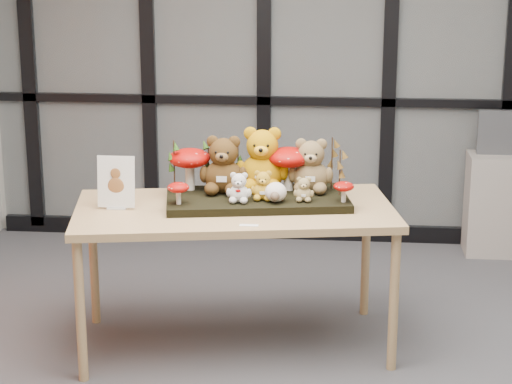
# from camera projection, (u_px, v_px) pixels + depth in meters

# --- Properties ---
(room_shell) EXTENTS (5.00, 5.00, 5.00)m
(room_shell) POSITION_uv_depth(u_px,v_px,m) (317.00, 54.00, 4.17)
(room_shell) COLOR #B4B2AA
(room_shell) RESTS_ON floor
(glass_partition) EXTENTS (4.90, 0.06, 2.78)m
(glass_partition) POSITION_uv_depth(u_px,v_px,m) (327.00, 51.00, 6.61)
(glass_partition) COLOR #2D383F
(glass_partition) RESTS_ON floor
(display_table) EXTENTS (1.82, 1.13, 0.80)m
(display_table) POSITION_uv_depth(u_px,v_px,m) (235.00, 219.00, 4.98)
(display_table) COLOR tan
(display_table) RESTS_ON floor
(diorama_tray) EXTENTS (1.05, 0.65, 0.04)m
(diorama_tray) POSITION_uv_depth(u_px,v_px,m) (257.00, 200.00, 5.02)
(diorama_tray) COLOR black
(diorama_tray) RESTS_ON display_table
(bear_pooh_yellow) EXTENTS (0.34, 0.32, 0.39)m
(bear_pooh_yellow) POSITION_uv_depth(u_px,v_px,m) (262.00, 155.00, 5.10)
(bear_pooh_yellow) COLOR #BA7F06
(bear_pooh_yellow) RESTS_ON diorama_tray
(bear_brown_medium) EXTENTS (0.30, 0.28, 0.35)m
(bear_brown_medium) POSITION_uv_depth(u_px,v_px,m) (224.00, 161.00, 5.05)
(bear_brown_medium) COLOR #452C11
(bear_brown_medium) RESTS_ON diorama_tray
(bear_tan_back) EXTENTS (0.28, 0.26, 0.33)m
(bear_tan_back) POSITION_uv_depth(u_px,v_px,m) (311.00, 162.00, 5.07)
(bear_tan_back) COLOR brown
(bear_tan_back) RESTS_ON diorama_tray
(bear_small_yellow) EXTENTS (0.15, 0.14, 0.17)m
(bear_small_yellow) POSITION_uv_depth(u_px,v_px,m) (263.00, 184.00, 4.93)
(bear_small_yellow) COLOR #BC8A1E
(bear_small_yellow) RESTS_ON diorama_tray
(bear_white_bow) EXTENTS (0.15, 0.14, 0.18)m
(bear_white_bow) POSITION_uv_depth(u_px,v_px,m) (239.00, 186.00, 4.88)
(bear_white_bow) COLOR silver
(bear_white_bow) RESTS_ON diorama_tray
(bear_beige_small) EXTENTS (0.13, 0.12, 0.14)m
(bear_beige_small) POSITION_uv_depth(u_px,v_px,m) (304.00, 188.00, 4.90)
(bear_beige_small) COLOR #9C8551
(bear_beige_small) RESTS_ON diorama_tray
(plush_cream_hedgehog) EXTENTS (0.10, 0.09, 0.12)m
(plush_cream_hedgehog) POSITION_uv_depth(u_px,v_px,m) (276.00, 191.00, 4.89)
(plush_cream_hedgehog) COLOR white
(plush_cream_hedgehog) RESTS_ON diorama_tray
(mushroom_back_left) EXTENTS (0.23, 0.23, 0.26)m
(mushroom_back_left) POSITION_uv_depth(u_px,v_px,m) (190.00, 167.00, 5.11)
(mushroom_back_left) COLOR #950804
(mushroom_back_left) RESTS_ON diorama_tray
(mushroom_back_right) EXTENTS (0.24, 0.24, 0.26)m
(mushroom_back_right) POSITION_uv_depth(u_px,v_px,m) (289.00, 167.00, 5.11)
(mushroom_back_right) COLOR #950804
(mushroom_back_right) RESTS_ON diorama_tray
(mushroom_front_left) EXTENTS (0.12, 0.12, 0.13)m
(mushroom_front_left) POSITION_uv_depth(u_px,v_px,m) (178.00, 192.00, 4.85)
(mushroom_front_left) COLOR #950804
(mushroom_front_left) RESTS_ON diorama_tray
(mushroom_front_right) EXTENTS (0.11, 0.11, 0.12)m
(mushroom_front_right) POSITION_uv_depth(u_px,v_px,m) (344.00, 191.00, 4.89)
(mushroom_front_right) COLOR #950804
(mushroom_front_right) RESTS_ON diorama_tray
(sprig_green_far_left) EXTENTS (0.05, 0.05, 0.29)m
(sprig_green_far_left) POSITION_uv_depth(u_px,v_px,m) (174.00, 166.00, 5.07)
(sprig_green_far_left) COLOR #113B0D
(sprig_green_far_left) RESTS_ON diorama_tray
(sprig_green_mid_left) EXTENTS (0.05, 0.05, 0.28)m
(sprig_green_mid_left) POSITION_uv_depth(u_px,v_px,m) (209.00, 164.00, 5.14)
(sprig_green_mid_left) COLOR #113B0D
(sprig_green_mid_left) RESTS_ON diorama_tray
(sprig_dry_far_right) EXTENTS (0.05, 0.05, 0.29)m
(sprig_dry_far_right) POSITION_uv_depth(u_px,v_px,m) (332.00, 163.00, 5.11)
(sprig_dry_far_right) COLOR brown
(sprig_dry_far_right) RESTS_ON diorama_tray
(sprig_dry_mid_right) EXTENTS (0.05, 0.05, 0.25)m
(sprig_dry_mid_right) POSITION_uv_depth(u_px,v_px,m) (340.00, 173.00, 5.00)
(sprig_dry_mid_right) COLOR brown
(sprig_dry_mid_right) RESTS_ON diorama_tray
(sprig_green_centre) EXTENTS (0.05, 0.05, 0.24)m
(sprig_green_centre) POSITION_uv_depth(u_px,v_px,m) (238.00, 166.00, 5.16)
(sprig_green_centre) COLOR #113B0D
(sprig_green_centre) RESTS_ON diorama_tray
(sign_holder) EXTENTS (0.20, 0.06, 0.28)m
(sign_holder) POSITION_uv_depth(u_px,v_px,m) (116.00, 185.00, 4.90)
(sign_holder) COLOR silver
(sign_holder) RESTS_ON display_table
(label_card) EXTENTS (0.10, 0.03, 0.00)m
(label_card) POSITION_uv_depth(u_px,v_px,m) (249.00, 225.00, 4.64)
(label_card) COLOR white
(label_card) RESTS_ON display_table
(cabinet) EXTENTS (0.54, 0.32, 0.72)m
(cabinet) POSITION_uv_depth(u_px,v_px,m) (505.00, 205.00, 6.58)
(cabinet) COLOR #A29990
(cabinet) RESTS_ON floor
(monitor) EXTENTS (0.44, 0.05, 0.31)m
(monitor) POSITION_uv_depth(u_px,v_px,m) (510.00, 133.00, 6.46)
(monitor) COLOR #4C4E53
(monitor) RESTS_ON cabinet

